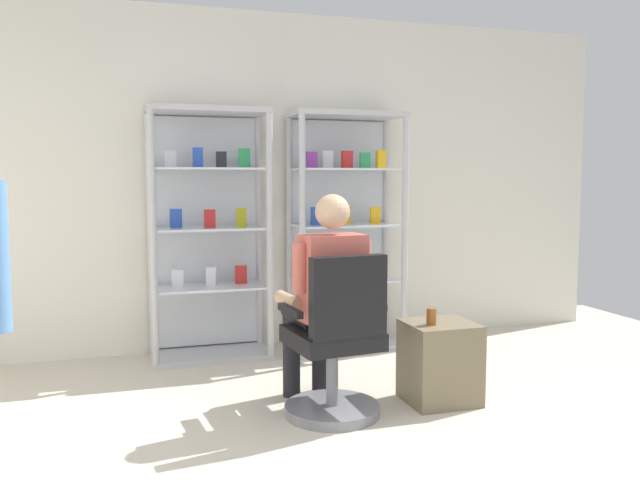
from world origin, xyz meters
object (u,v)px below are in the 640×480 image
object	(u,v)px
seated_shopkeeper	(325,292)
tea_glass	(431,317)
office_chair	(336,351)
display_cabinet_right	(344,229)
storage_crate	(440,362)
display_cabinet_left	(208,233)

from	to	relation	value
seated_shopkeeper	tea_glass	distance (m)	0.67
office_chair	tea_glass	world-z (taller)	office_chair
tea_glass	display_cabinet_right	bearing A→B (deg)	91.40
office_chair	storage_crate	world-z (taller)	office_chair
office_chair	display_cabinet_right	bearing A→B (deg)	69.47
seated_shopkeeper	tea_glass	world-z (taller)	seated_shopkeeper
office_chair	display_cabinet_left	bearing A→B (deg)	108.63
display_cabinet_left	tea_glass	xyz separation A→B (m)	(1.14, -1.51, -0.41)
display_cabinet_left	storage_crate	distance (m)	2.04
display_cabinet_left	office_chair	world-z (taller)	display_cabinet_left
display_cabinet_right	tea_glass	size ratio (longest dim) A/B	18.54
display_cabinet_left	storage_crate	xyz separation A→B (m)	(1.22, -1.47, -0.71)
display_cabinet_right	tea_glass	xyz separation A→B (m)	(0.04, -1.51, -0.42)
display_cabinet_left	display_cabinet_right	xyz separation A→B (m)	(1.10, -0.00, 0.01)
display_cabinet_right	storage_crate	xyz separation A→B (m)	(0.12, -1.47, -0.72)
display_cabinet_left	display_cabinet_right	world-z (taller)	same
office_chair	tea_glass	bearing A→B (deg)	2.92
storage_crate	display_cabinet_right	bearing A→B (deg)	94.65
display_cabinet_left	tea_glass	size ratio (longest dim) A/B	18.54
office_chair	seated_shopkeeper	xyz separation A→B (m)	(-0.02, 0.16, 0.32)
display_cabinet_left	office_chair	size ratio (longest dim) A/B	1.98
display_cabinet_left	seated_shopkeeper	xyz separation A→B (m)	(0.50, -1.38, -0.25)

